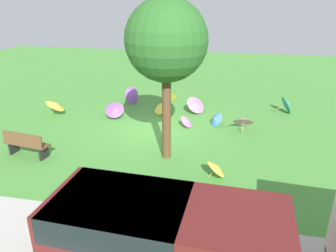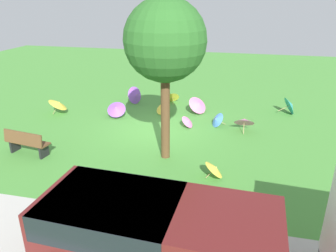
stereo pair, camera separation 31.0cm
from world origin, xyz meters
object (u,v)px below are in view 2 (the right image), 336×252
van_dark (149,231)px  shade_tree (165,42)px  parasol_teal_1 (291,105)px  parasol_pink_2 (244,121)px  parasol_purple_0 (136,95)px  parasol_pink_1 (188,121)px  parasol_yellow_3 (172,96)px  parasol_blue_0 (217,120)px  parasol_pink_0 (198,104)px  park_bench (26,142)px  parasol_yellow_4 (215,168)px  parasol_yellow_2 (162,108)px  parasol_purple_1 (116,109)px  parasol_yellow_1 (58,104)px

van_dark → shade_tree: size_ratio=0.91×
parasol_teal_1 → parasol_pink_2: 3.33m
shade_tree → parasol_purple_0: 6.98m
parasol_pink_1 → parasol_yellow_3: 3.45m
van_dark → parasol_pink_2: bearing=-102.7°
parasol_blue_0 → parasol_pink_0: bearing=-55.5°
parasol_purple_0 → park_bench: bearing=73.7°
parasol_pink_0 → parasol_yellow_4: (-1.31, 5.62, -0.12)m
van_dark → parasol_blue_0: van_dark is taller
parasol_yellow_2 → van_dark: bearing=102.4°
parasol_yellow_2 → parasol_purple_1: (1.91, 0.89, 0.11)m
van_dark → parasol_purple_1: size_ratio=5.05×
park_bench → parasol_yellow_1: size_ratio=1.47×
van_dark → parasol_teal_1: van_dark is taller
parasol_yellow_1 → parasol_yellow_3: size_ratio=1.33×
parasol_pink_1 → parasol_purple_0: bearing=-39.3°
parasol_purple_1 → parasol_blue_0: bearing=179.8°
van_dark → park_bench: size_ratio=2.83×
van_dark → parasol_purple_1: van_dark is taller
parasol_purple_0 → parasol_yellow_3: parasol_purple_0 is taller
parasol_pink_2 → parasol_purple_1: bearing=-2.9°
parasol_pink_0 → parasol_yellow_1: parasol_pink_0 is taller
van_dark → parasol_pink_0: bearing=-87.8°
parasol_pink_1 → parasol_purple_1: (3.33, -0.38, 0.18)m
parasol_teal_1 → parasol_purple_0: bearing=1.0°
van_dark → parasol_teal_1: 11.02m
parasol_yellow_1 → parasol_purple_1: parasol_yellow_1 is taller
shade_tree → parasol_yellow_3: 7.02m
parasol_yellow_1 → parasol_yellow_3: (-4.74, -2.89, -0.19)m
parasol_yellow_1 → parasol_teal_1: bearing=-166.9°
parasol_purple_0 → parasol_yellow_4: bearing=125.8°
parasol_purple_1 → parasol_yellow_4: size_ratio=1.17×
parasol_yellow_3 → parasol_yellow_4: bearing=112.2°
parasol_yellow_4 → parasol_yellow_3: bearing=-67.8°
parasol_teal_1 → parasol_yellow_2: 5.93m
van_dark → parasol_blue_0: size_ratio=5.93×
parasol_yellow_2 → parasol_teal_1: bearing=-165.9°
van_dark → parasol_yellow_2: (1.95, -8.88, -0.57)m
parasol_blue_0 → parasol_purple_1: (4.48, -0.02, 0.14)m
parasol_pink_1 → parasol_yellow_3: bearing=-66.4°
parasol_pink_2 → parasol_purple_1: 5.61m
parasol_purple_0 → van_dark: bearing=109.8°
parasol_purple_0 → parasol_yellow_4: (-4.62, 6.41, -0.11)m
parasol_yellow_3 → parasol_purple_0: bearing=18.3°
van_dark → parasol_yellow_3: van_dark is taller
parasol_pink_1 → parasol_teal_1: bearing=-147.9°
parasol_yellow_3 → parasol_yellow_4: size_ratio=1.06×
parasol_yellow_1 → parasol_pink_0: bearing=-166.5°
van_dark → parasol_purple_1: 8.89m
van_dark → parasol_purple_0: (3.67, -10.19, -0.47)m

